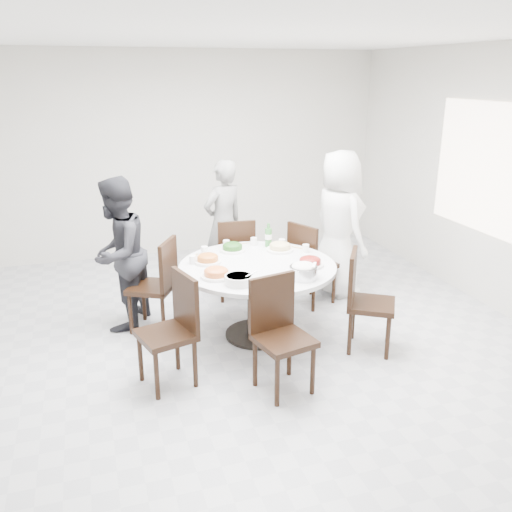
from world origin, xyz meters
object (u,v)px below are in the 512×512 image
object	(u,v)px
dining_table	(258,301)
rice_bowl	(303,272)
diner_right	(339,224)
diner_left	(118,254)
chair_sw	(166,332)
chair_s	(284,338)
chair_nw	(152,285)
diner_middle	(224,223)
chair_n	(234,257)
chair_se	(372,302)
soup_bowl	(239,280)
chair_ne	(313,263)
beverage_bottle	(268,235)

from	to	relation	value
dining_table	rice_bowl	xyz separation A→B (m)	(0.28, -0.46, 0.43)
diner_right	rice_bowl	size ratio (longest dim) A/B	6.65
rice_bowl	dining_table	bearing A→B (deg)	121.04
diner_left	rice_bowl	xyz separation A→B (m)	(1.53, -1.12, 0.03)
chair_sw	chair_s	bearing A→B (deg)	51.12
chair_nw	diner_middle	world-z (taller)	diner_middle
chair_n	diner_left	distance (m)	1.40
chair_sw	rice_bowl	distance (m)	1.31
rice_bowl	chair_sw	bearing A→B (deg)	-173.41
chair_se	diner_middle	world-z (taller)	diner_middle
chair_n	chair_nw	world-z (taller)	same
chair_nw	rice_bowl	bearing A→B (deg)	81.53
soup_bowl	rice_bowl	bearing A→B (deg)	-3.88
chair_s	diner_right	size ratio (longest dim) A/B	0.56
chair_ne	chair_n	world-z (taller)	same
chair_s	diner_middle	xyz separation A→B (m)	(0.14, 2.49, 0.29)
diner_middle	soup_bowl	world-z (taller)	diner_middle
diner_middle	chair_nw	bearing A→B (deg)	20.83
chair_n	chair_s	size ratio (longest dim) A/B	1.00
soup_bowl	diner_right	bearing A→B (deg)	38.46
chair_n	beverage_bottle	distance (m)	0.72
chair_ne	chair_nw	size ratio (longest dim) A/B	1.00
chair_ne	chair_n	distance (m)	0.92
diner_right	diner_left	bearing A→B (deg)	84.27
diner_left	chair_ne	bearing A→B (deg)	117.84
chair_nw	beverage_bottle	size ratio (longest dim) A/B	3.77
chair_ne	chair_nw	xyz separation A→B (m)	(-1.80, -0.11, 0.00)
diner_right	soup_bowl	bearing A→B (deg)	119.36
chair_n	diner_left	xyz separation A→B (m)	(-1.30, -0.41, 0.30)
chair_nw	diner_left	distance (m)	0.45
chair_ne	diner_right	size ratio (longest dim) A/B	0.56
chair_s	beverage_bottle	size ratio (longest dim) A/B	3.77
diner_middle	soup_bowl	bearing A→B (deg)	55.05
chair_ne	diner_middle	distance (m)	1.24
chair_sw	diner_middle	bearing A→B (deg)	138.22
chair_nw	diner_right	xyz separation A→B (m)	(2.19, 0.32, 0.37)
chair_se	rice_bowl	bearing A→B (deg)	112.38
chair_s	soup_bowl	bearing A→B (deg)	97.75
diner_left	dining_table	bearing A→B (deg)	92.10
dining_table	soup_bowl	size ratio (longest dim) A/B	5.99
chair_sw	chair_s	world-z (taller)	same
chair_n	chair_sw	xyz separation A→B (m)	(-1.03, -1.67, 0.00)
diner_left	soup_bowl	xyz separation A→B (m)	(0.95, -1.08, 0.02)
chair_se	diner_right	distance (m)	1.45
beverage_bottle	chair_sw	bearing A→B (deg)	-138.55
diner_middle	rice_bowl	distance (m)	1.98
chair_se	rice_bowl	size ratio (longest dim) A/B	3.76
chair_nw	chair_se	bearing A→B (deg)	89.61
diner_middle	beverage_bottle	bearing A→B (deg)	78.67
diner_left	rice_bowl	world-z (taller)	diner_left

